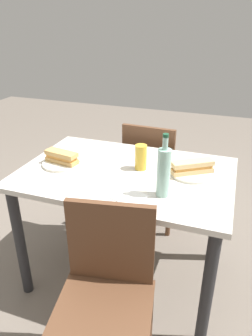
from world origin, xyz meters
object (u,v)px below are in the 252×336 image
Objects in this scene: baguette_sandwich_near at (192,167)px; chair_near at (107,289)px; knife_near at (186,168)px; plate_far at (62,163)px; chair_far at (151,169)px; knife_far at (66,158)px; plate_near at (191,174)px; dining_table at (126,189)px; water_bottle at (164,172)px; baguette_sandwich_far at (62,157)px; beer_glass at (141,157)px.

chair_near is at bearing -109.11° from baguette_sandwich_near.
knife_near reaches higher than plate_far.
chair_far is 3.76× the size of plate_far.
baguette_sandwich_near is at bearing 5.11° from knife_far.
plate_near is 1.26× the size of knife_far.
dining_table is 3.74× the size of water_bottle.
plate_near is (0.23, 0.67, 0.27)m from chair_near.
chair_far reaches higher than plate_near.
baguette_sandwich_far is at bearing -120.81° from chair_far.
dining_table is at bearing 143.47° from water_bottle.
baguette_sandwich_far is at bearing 166.99° from water_bottle.
dining_table is 0.40m from water_bottle.
baguette_sandwich_far is 0.65× the size of water_bottle.
knife_far is (-0.00, 0.05, 0.01)m from plate_far.
chair_far is 4.17× the size of baguette_sandwich_far.
water_bottle reaches higher than chair_near.
knife_near is 0.71m from baguette_sandwich_far.
chair_near is at bearing -83.98° from chair_far.
chair_far is 2.73× the size of water_bottle.
plate_near is at bearing 9.06° from plate_far.
knife_near reaches higher than plate_near.
chair_far is at bearing 124.69° from plate_near.
baguette_sandwich_far reaches higher than plate_near.
dining_table is at bearing 6.12° from baguette_sandwich_far.
dining_table is 0.38m from plate_near.
chair_far is 5.95× the size of beer_glass.
plate_far is at bearing -170.94° from plate_near.
plate_near is at bearing 9.06° from baguette_sandwich_far.
chair_far is at bearing 108.26° from water_bottle.
beer_glass is (-0.18, 0.24, -0.06)m from water_bottle.
baguette_sandwich_far is at bearing -167.70° from beer_glass.
plate_near and plate_far have the same top height.
water_bottle is (0.13, 0.41, 0.39)m from chair_near.
chair_near is 3.71× the size of baguette_sandwich_near.
baguette_sandwich_near is 1.51× the size of knife_near.
chair_near is 0.58m from water_bottle.
chair_near is 2.73× the size of water_bottle.
chair_near is 4.76× the size of knife_far.
beer_glass is at bearing 39.94° from dining_table.
knife_far is at bearing 92.84° from baguette_sandwich_far.
baguette_sandwich_near is at bearing 9.06° from plate_far.
chair_far reaches higher than knife_near.
beer_glass reaches higher than dining_table.
chair_near is at bearing -105.39° from knife_near.
plate_far is (-0.50, 0.55, 0.27)m from chair_near.
dining_table is 0.42m from baguette_sandwich_far.
baguette_sandwich_far is at bearing -87.16° from knife_far.
knife_far is at bearing 92.84° from plate_far.
plate_far is (-0.73, -0.12, -0.04)m from baguette_sandwich_near.
chair_near is 0.83m from knife_far.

